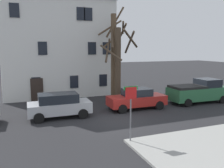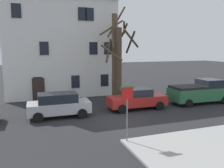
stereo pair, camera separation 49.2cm
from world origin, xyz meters
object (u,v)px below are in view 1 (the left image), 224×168
(street_sign_pole, at_px, (131,104))
(car_red_sedan, at_px, (137,99))
(tree_bare_near, at_px, (114,53))
(building_main, at_px, (57,36))
(car_silver_wagon, at_px, (59,105))
(pickup_truck_green, at_px, (199,91))
(tree_bare_mid, at_px, (118,62))

(street_sign_pole, bearing_deg, car_red_sedan, 59.97)
(tree_bare_near, height_order, car_red_sedan, tree_bare_near)
(building_main, distance_m, car_red_sedan, 11.41)
(car_silver_wagon, bearing_deg, pickup_truck_green, 0.25)
(building_main, height_order, street_sign_pole, building_main)
(car_silver_wagon, bearing_deg, building_main, 81.20)
(building_main, xyz_separation_m, tree_bare_mid, (4.27, -6.22, -2.40))
(pickup_truck_green, bearing_deg, car_silver_wagon, -179.75)
(tree_bare_near, bearing_deg, street_sign_pole, -107.19)
(tree_bare_near, distance_m, tree_bare_mid, 1.35)
(car_silver_wagon, bearing_deg, tree_bare_mid, 26.72)
(tree_bare_mid, xyz_separation_m, street_sign_pole, (-3.01, -8.76, -1.58))
(car_red_sedan, distance_m, pickup_truck_green, 6.16)
(tree_bare_near, xyz_separation_m, tree_bare_mid, (-0.06, -1.15, -0.71))
(car_red_sedan, height_order, street_sign_pole, street_sign_pole)
(building_main, xyz_separation_m, pickup_truck_green, (10.89, -9.02, -5.02))
(tree_bare_near, relative_size, car_red_sedan, 1.83)
(tree_bare_mid, height_order, car_red_sedan, tree_bare_mid)
(car_silver_wagon, relative_size, street_sign_pole, 1.47)
(street_sign_pole, bearing_deg, tree_bare_near, 72.81)
(tree_bare_mid, distance_m, street_sign_pole, 9.40)
(tree_bare_near, relative_size, tree_bare_mid, 1.31)
(building_main, bearing_deg, street_sign_pole, -85.19)
(building_main, height_order, tree_bare_near, building_main)
(tree_bare_near, relative_size, street_sign_pole, 2.92)
(tree_bare_mid, bearing_deg, tree_bare_near, 87.05)
(car_red_sedan, xyz_separation_m, street_sign_pole, (-3.47, -5.99, 1.23))
(tree_bare_near, height_order, street_sign_pole, tree_bare_near)
(car_silver_wagon, distance_m, pickup_truck_green, 12.29)
(car_red_sedan, distance_m, street_sign_pole, 7.03)
(tree_bare_mid, height_order, car_silver_wagon, tree_bare_mid)
(tree_bare_mid, distance_m, car_silver_wagon, 6.92)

